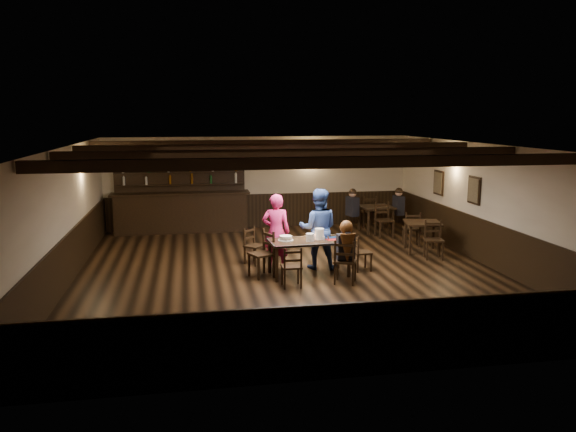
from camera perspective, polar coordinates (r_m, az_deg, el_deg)
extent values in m
plane|color=black|center=(12.13, 0.09, -5.68)|extent=(10.00, 10.00, 0.00)
cube|color=beige|center=(16.73, -2.92, 3.44)|extent=(9.00, 0.02, 2.70)
cube|color=beige|center=(7.08, 7.25, -6.09)|extent=(9.00, 0.02, 2.70)
cube|color=beige|center=(11.91, -21.74, -0.06)|extent=(0.02, 10.00, 2.70)
cube|color=beige|center=(13.37, 19.45, 1.14)|extent=(0.02, 10.00, 2.70)
cube|color=silver|center=(11.68, 0.10, 7.16)|extent=(9.00, 10.00, 0.02)
cube|color=black|center=(16.82, -2.88, 0.56)|extent=(9.00, 0.04, 1.00)
cube|color=black|center=(7.39, 7.03, -12.36)|extent=(9.00, 0.04, 1.00)
cube|color=black|center=(12.07, -21.33, -4.03)|extent=(0.04, 10.00, 1.00)
cube|color=black|center=(13.51, 19.13, -2.42)|extent=(0.04, 10.00, 1.00)
cube|color=black|center=(16.52, -9.50, 4.97)|extent=(0.90, 0.03, 1.00)
cube|color=black|center=(16.50, -9.50, 4.97)|extent=(0.80, 0.02, 0.90)
cube|color=black|center=(13.75, 18.39, 2.50)|extent=(0.03, 0.55, 0.65)
cube|color=#72664C|center=(13.74, 18.32, 2.50)|extent=(0.02, 0.45, 0.55)
cube|color=black|center=(15.44, 15.05, 3.28)|extent=(0.03, 0.55, 0.65)
cube|color=#72664C|center=(15.43, 14.99, 3.28)|extent=(0.02, 0.45, 0.55)
cube|color=black|center=(8.76, 3.56, 5.44)|extent=(8.90, 0.18, 0.18)
cube|color=black|center=(10.71, 1.04, 6.33)|extent=(8.90, 0.18, 0.18)
cube|color=black|center=(12.67, -0.70, 6.95)|extent=(8.90, 0.18, 0.18)
cube|color=black|center=(14.65, -1.98, 7.39)|extent=(8.90, 0.18, 0.18)
cube|color=black|center=(11.31, -1.15, -5.01)|extent=(0.06, 0.06, 0.71)
cube|color=black|center=(11.98, -1.88, -4.14)|extent=(0.06, 0.06, 0.71)
cube|color=black|center=(11.73, 6.21, -4.52)|extent=(0.06, 0.06, 0.71)
cube|color=black|center=(12.37, 5.10, -3.71)|extent=(0.06, 0.06, 0.71)
cube|color=black|center=(11.74, 2.13, -2.57)|extent=(1.70, 0.93, 0.04)
cube|color=#A5A8AD|center=(12.11, 1.62, -2.16)|extent=(1.65, 0.13, 0.05)
cube|color=#A5A8AD|center=(11.36, 2.68, -3.00)|extent=(1.65, 0.13, 0.05)
cube|color=#A5A8AD|center=(11.98, 5.88, -2.35)|extent=(0.08, 0.83, 0.05)
cube|color=#A5A8AD|center=(11.55, -1.76, -2.78)|extent=(0.08, 0.83, 0.05)
cube|color=black|center=(11.24, 1.03, -5.96)|extent=(0.03, 0.03, 0.39)
cube|color=black|center=(10.95, 1.34, -6.40)|extent=(0.03, 0.03, 0.39)
cube|color=black|center=(11.18, -0.62, -6.04)|extent=(0.03, 0.03, 0.39)
cube|color=black|center=(10.89, -0.34, -6.49)|extent=(0.03, 0.03, 0.39)
cube|color=black|center=(11.01, 0.35, -5.16)|extent=(0.38, 0.36, 0.04)
cube|color=black|center=(10.81, 0.51, -4.33)|extent=(0.38, 0.03, 0.41)
cube|color=black|center=(10.82, 0.51, -4.54)|extent=(0.33, 0.02, 0.05)
cube|color=black|center=(10.78, 0.51, -3.70)|extent=(0.33, 0.02, 0.05)
cube|color=black|center=(11.49, 6.85, -5.55)|extent=(0.05, 0.05, 0.43)
cube|color=black|center=(11.17, 6.62, -6.02)|extent=(0.05, 0.05, 0.43)
cube|color=black|center=(11.54, 5.06, -5.45)|extent=(0.05, 0.05, 0.43)
cube|color=black|center=(11.22, 4.78, -5.91)|extent=(0.05, 0.05, 0.43)
cube|color=black|center=(11.29, 5.85, -4.58)|extent=(0.55, 0.54, 0.04)
cube|color=black|center=(11.07, 5.74, -3.67)|extent=(0.40, 0.21, 0.45)
cube|color=black|center=(11.08, 5.73, -3.90)|extent=(0.34, 0.17, 0.05)
cube|color=black|center=(11.04, 5.75, -2.99)|extent=(0.34, 0.17, 0.05)
cube|color=black|center=(11.80, -3.98, -5.00)|extent=(0.05, 0.05, 0.46)
cube|color=black|center=(11.98, -2.46, -4.75)|extent=(0.05, 0.05, 0.46)
cube|color=black|center=(11.48, -3.00, -5.43)|extent=(0.05, 0.05, 0.46)
cube|color=black|center=(11.67, -1.46, -5.16)|extent=(0.05, 0.05, 0.46)
cube|color=black|center=(11.67, -2.74, -3.88)|extent=(0.58, 0.59, 0.04)
cube|color=black|center=(11.70, -1.98, -2.61)|extent=(0.22, 0.43, 0.48)
cube|color=black|center=(11.72, -1.98, -2.84)|extent=(0.18, 0.36, 0.05)
cube|color=black|center=(11.67, -1.99, -1.92)|extent=(0.18, 0.36, 0.05)
cube|color=black|center=(12.22, 8.43, -4.75)|extent=(0.03, 0.03, 0.38)
cube|color=black|center=(12.10, 7.10, -4.86)|extent=(0.03, 0.03, 0.38)
cube|color=black|center=(12.50, 7.86, -4.39)|extent=(0.03, 0.03, 0.38)
cube|color=black|center=(12.39, 6.56, -4.49)|extent=(0.03, 0.03, 0.38)
cube|color=black|center=(12.25, 7.51, -3.67)|extent=(0.38, 0.40, 0.04)
cube|color=black|center=(12.15, 6.86, -2.80)|extent=(0.06, 0.38, 0.40)
cube|color=black|center=(12.16, 6.86, -2.99)|extent=(0.05, 0.32, 0.04)
cube|color=black|center=(12.12, 6.88, -2.25)|extent=(0.05, 0.32, 0.04)
cube|color=black|center=(12.51, -3.32, -4.26)|extent=(0.05, 0.05, 0.40)
cube|color=black|center=(12.71, -4.42, -4.04)|extent=(0.05, 0.05, 0.40)
cube|color=black|center=(12.76, -2.37, -3.96)|extent=(0.05, 0.05, 0.40)
cube|color=black|center=(12.96, -3.45, -3.76)|extent=(0.05, 0.05, 0.40)
cube|color=black|center=(12.68, -3.40, -3.05)|extent=(0.54, 0.54, 0.04)
cube|color=black|center=(12.74, -3.95, -2.04)|extent=(0.30, 0.29, 0.42)
cube|color=black|center=(12.74, -3.95, -2.23)|extent=(0.26, 0.25, 0.05)
cube|color=black|center=(12.71, -3.96, -1.49)|extent=(0.26, 0.25, 0.05)
imported|color=#DB3099|center=(12.14, -1.22, -1.63)|extent=(0.66, 0.49, 1.67)
imported|color=navy|center=(12.25, 3.10, -1.30)|extent=(1.00, 0.87, 1.76)
cube|color=black|center=(11.39, 5.69, -4.09)|extent=(0.33, 0.33, 0.13)
cube|color=black|center=(11.22, 5.88, -3.07)|extent=(0.35, 0.20, 0.49)
cylinder|color=black|center=(11.17, 5.90, -1.95)|extent=(0.10, 0.35, 0.35)
sphere|color=#D8A384|center=(11.13, 5.91, -1.18)|extent=(0.21, 0.21, 0.21)
sphere|color=#381C0C|center=(11.10, 5.96, -1.16)|extent=(0.27, 0.27, 0.27)
cone|color=#381C0C|center=(11.10, 6.06, -3.33)|extent=(0.20, 0.20, 0.61)
cylinder|color=white|center=(11.69, -0.23, -2.45)|extent=(0.32, 0.32, 0.01)
cylinder|color=white|center=(11.68, -0.23, -2.21)|extent=(0.26, 0.26, 0.09)
cylinder|color=silver|center=(11.68, -0.23, -2.32)|extent=(0.28, 0.28, 0.04)
cylinder|color=white|center=(11.62, 2.26, -2.17)|extent=(0.17, 0.17, 0.16)
cylinder|color=white|center=(11.81, 3.21, -1.81)|extent=(0.19, 0.19, 0.23)
cylinder|color=#A5A8AD|center=(11.87, 2.28, -2.22)|extent=(0.06, 0.06, 0.03)
sphere|color=orange|center=(11.87, 2.28, -2.07)|extent=(0.03, 0.03, 0.03)
cylinder|color=silver|center=(11.73, 3.68, -2.25)|extent=(0.03, 0.03, 0.08)
cylinder|color=#A5A8AD|center=(11.78, 4.11, -2.21)|extent=(0.03, 0.03, 0.09)
cylinder|color=silver|center=(11.88, 3.40, -2.00)|extent=(0.08, 0.08, 0.13)
cube|color=#9E1111|center=(11.81, 4.57, -2.38)|extent=(0.28, 0.21, 0.00)
cube|color=#0D1F41|center=(11.99, 4.53, -2.19)|extent=(0.36, 0.27, 0.00)
cube|color=black|center=(16.38, -10.79, 0.30)|extent=(3.70, 0.60, 1.10)
cube|color=black|center=(16.29, -10.85, 2.29)|extent=(3.90, 0.70, 0.05)
cube|color=black|center=(16.56, -10.84, 2.33)|extent=(3.70, 0.10, 2.20)
cube|color=black|center=(16.43, -10.87, 3.15)|extent=(3.60, 0.22, 0.03)
cube|color=black|center=(16.39, -10.91, 4.36)|extent=(3.60, 0.22, 0.03)
cube|color=black|center=(16.36, -10.96, 5.58)|extent=(3.60, 0.22, 0.03)
cube|color=black|center=(14.10, 13.52, -0.67)|extent=(1.00, 1.00, 0.04)
cube|color=black|center=(13.78, 12.32, -2.46)|extent=(0.05, 0.05, 0.71)
cube|color=black|center=(14.44, 11.85, -1.86)|extent=(0.05, 0.05, 0.71)
cube|color=black|center=(13.91, 15.12, -2.46)|extent=(0.05, 0.05, 0.71)
cube|color=black|center=(14.57, 14.53, -1.86)|extent=(0.05, 0.05, 0.71)
cube|color=black|center=(16.24, 8.93, 0.92)|extent=(0.94, 0.94, 0.04)
cube|color=black|center=(15.84, 8.15, -0.68)|extent=(0.06, 0.06, 0.71)
cube|color=black|center=(16.51, 7.22, -0.21)|extent=(0.06, 0.06, 0.71)
cube|color=black|center=(16.12, 10.60, -0.56)|extent=(0.06, 0.06, 0.71)
cube|color=black|center=(16.78, 9.58, -0.10)|extent=(0.06, 0.06, 0.71)
cube|color=black|center=(16.15, 6.56, 0.98)|extent=(0.34, 0.43, 0.55)
sphere|color=#D8A384|center=(16.09, 6.58, 2.29)|extent=(0.21, 0.21, 0.21)
sphere|color=black|center=(16.09, 6.59, 2.40)|extent=(0.22, 0.22, 0.22)
cube|color=black|center=(16.55, 11.16, 1.08)|extent=(0.24, 0.39, 0.55)
sphere|color=#D8A384|center=(16.49, 11.20, 2.35)|extent=(0.21, 0.21, 0.21)
sphere|color=black|center=(16.49, 11.21, 2.46)|extent=(0.22, 0.22, 0.22)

